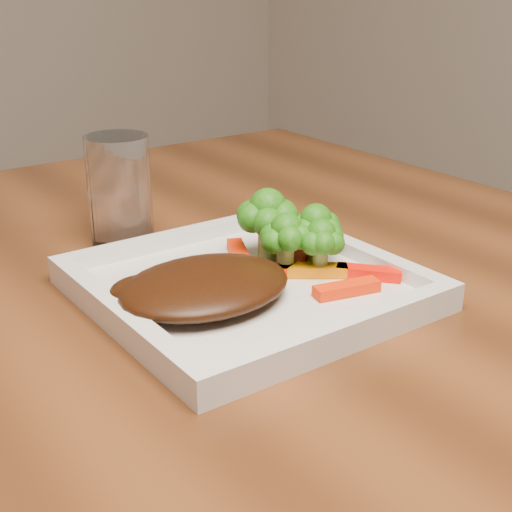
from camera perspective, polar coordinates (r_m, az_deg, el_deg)
plate at (r=0.65m, az=-0.72°, el=-2.73°), size 0.27×0.27×0.01m
steak at (r=0.61m, az=-4.09°, el=-2.38°), size 0.15×0.12×0.03m
broccoli_0 at (r=0.69m, az=0.93°, el=2.43°), size 0.08×0.08×0.07m
broccoli_1 at (r=0.68m, az=4.78°, el=1.89°), size 0.07×0.07×0.06m
broccoli_2 at (r=0.66m, az=5.21°, el=0.91°), size 0.06×0.06×0.06m
broccoli_3 at (r=0.66m, az=2.43°, el=1.17°), size 0.07×0.07×0.06m
carrot_0 at (r=0.63m, az=7.27°, el=-2.60°), size 0.06×0.03×0.01m
carrot_1 at (r=0.67m, az=9.02°, el=-1.32°), size 0.05×0.06×0.01m
carrot_3 at (r=0.73m, az=3.28°, el=1.20°), size 0.05×0.03×0.01m
carrot_4 at (r=0.70m, az=-1.41°, el=0.28°), size 0.04×0.06×0.01m
carrot_5 at (r=0.66m, az=4.56°, el=-1.14°), size 0.06×0.05×0.01m
carrot_6 at (r=0.68m, az=2.81°, el=-0.65°), size 0.06×0.04×0.01m
drinking_glass at (r=0.76m, az=-10.84°, el=5.03°), size 0.08×0.08×0.12m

